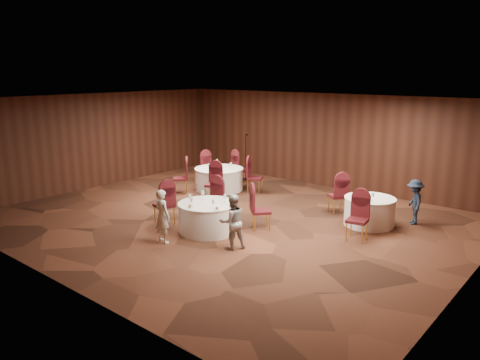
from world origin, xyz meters
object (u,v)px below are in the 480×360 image
Objects in this scene: table_left at (219,179)px; table_right at (369,211)px; mic_stand at (246,166)px; woman_b at (232,222)px; table_main at (208,217)px; man_c at (414,202)px; woman_a at (162,216)px.

table_right is at bearing -2.76° from table_left.
mic_stand is (-5.83, 2.08, 0.12)m from table_right.
mic_stand reaches higher than table_left.
mic_stand is at bearing 160.41° from table_right.
table_right is 1.03× the size of woman_b.
table_left and table_right have the same top height.
man_c is (3.74, 3.90, 0.22)m from table_main.
table_right is 1.02× the size of woman_a.
woman_b is (3.84, -3.79, 0.26)m from table_left.
woman_b is at bearing -21.33° from table_main.
woman_a reaches higher than table_left.
mic_stand is (-0.31, 1.81, 0.12)m from table_left.
man_c is (4.03, 5.12, -0.04)m from woman_a.
table_left is at bearing -80.36° from mic_stand.
woman_b reaches higher than table_main.
woman_a is at bearing -34.63° from woman_b.
table_main is 1.17× the size of woman_b.
table_main is 0.88× the size of mic_stand.
table_main is at bearing -51.56° from table_left.
table_right is 3.91m from woman_b.
woman_a is (2.34, -4.54, 0.27)m from table_left.
mic_stand is 1.41× the size of man_c.
mic_stand is 1.31× the size of woman_a.
mic_stand is at bearing -132.18° from man_c.
table_right is (2.89, 3.05, -0.00)m from table_main.
mic_stand is at bearing 99.64° from table_left.
table_right is 1.22m from man_c.
table_right is at bearing -19.59° from mic_stand.
table_left is at bearing -116.55° from man_c.
table_left is 1.28× the size of woman_a.
table_right is (5.53, -0.27, -0.00)m from table_left.
table_main is 1.13× the size of table_right.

